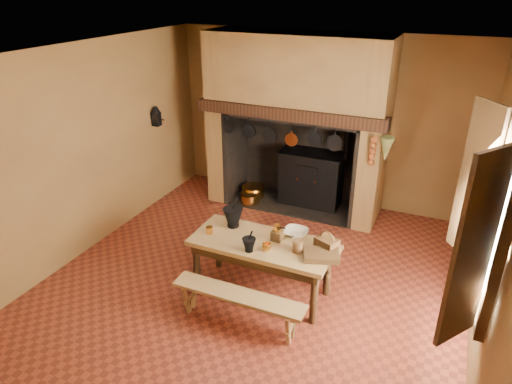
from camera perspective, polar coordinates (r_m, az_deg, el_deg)
floor at (r=5.90m, az=-0.23°, el=-11.33°), size 5.50×5.50×0.00m
ceiling at (r=4.79m, az=-0.30°, el=16.67°), size 5.50×5.50×0.00m
back_wall at (r=7.63m, az=8.34°, el=8.90°), size 5.00×0.02×2.80m
wall_left at (r=6.55m, az=-20.72°, el=4.74°), size 0.02×5.50×2.80m
wall_right at (r=4.84m, az=27.92°, el=-3.86°), size 0.02×5.50×2.80m
wall_front at (r=3.27m, az=-21.39°, el=-17.14°), size 5.00×0.02×2.80m
chimney_breast at (r=7.20m, az=5.21°, el=11.47°), size 2.95×0.96×2.80m
iron_range at (r=7.67m, az=6.98°, el=1.80°), size 1.12×0.55×1.60m
hearth_pans at (r=7.96m, az=-0.59°, el=-0.19°), size 0.51×0.62×0.20m
hanging_pans at (r=6.89m, az=3.37°, el=6.97°), size 1.92×0.29×0.27m
onion_string at (r=6.56m, az=14.34°, el=4.98°), size 0.12×0.10×0.46m
herb_bunch at (r=6.52m, az=15.94°, el=5.13°), size 0.20×0.20×0.35m
window at (r=4.34m, az=26.90°, el=-2.43°), size 0.39×1.75×1.76m
wall_coffee_mill at (r=7.58m, az=-12.39°, el=9.39°), size 0.23×0.16×0.31m
work_table at (r=5.42m, az=0.75°, el=-7.20°), size 1.67×0.74×0.72m
bench_front at (r=5.11m, az=-2.24°, el=-13.53°), size 1.51×0.26×0.43m
bench_back at (r=6.02m, az=2.95°, el=-6.59°), size 1.63×0.29×0.46m
mortar_large at (r=5.60m, az=-2.89°, el=-3.06°), size 0.25×0.25×0.42m
mortar_small at (r=5.13m, az=-0.88°, el=-6.54°), size 0.16×0.16×0.27m
coffee_grinder at (r=5.35m, az=2.66°, el=-5.35°), size 0.17×0.13×0.19m
brass_mug_a at (r=5.51m, az=-5.84°, el=-4.77°), size 0.09×0.09×0.09m
brass_mug_b at (r=5.54m, az=2.65°, el=-4.51°), size 0.09×0.09×0.09m
mixing_bowl at (r=5.48m, az=4.98°, el=-5.07°), size 0.30×0.30×0.07m
stoneware_crock at (r=5.15m, az=5.25°, el=-6.74°), size 0.15×0.15×0.15m
glass_jar at (r=5.20m, az=4.98°, el=-6.46°), size 0.08×0.08×0.13m
wicker_basket at (r=5.24m, az=8.82°, el=-6.34°), size 0.29×0.26×0.23m
wooden_tray at (r=5.10m, az=8.18°, el=-7.82°), size 0.46×0.39×0.07m
brass_cup at (r=5.17m, az=1.34°, el=-6.88°), size 0.13×0.13×0.09m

